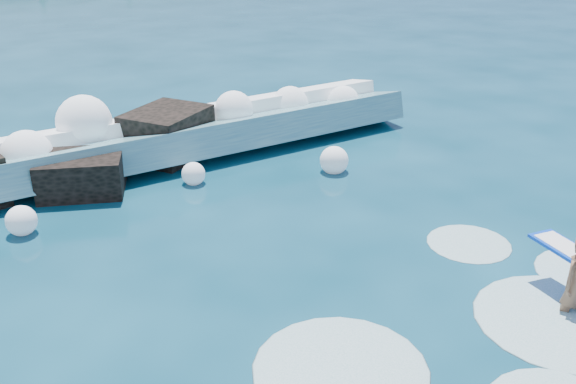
{
  "coord_description": "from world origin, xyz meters",
  "views": [
    {
      "loc": [
        -4.59,
        -7.59,
        6.25
      ],
      "look_at": [
        1.5,
        2.0,
        1.2
      ],
      "focal_mm": 40.0,
      "sensor_mm": 36.0,
      "label": 1
    }
  ],
  "objects": [
    {
      "name": "rock_cluster",
      "position": [
        -1.57,
        7.72,
        0.48
      ],
      "size": [
        8.49,
        3.57,
        1.51
      ],
      "color": "black",
      "rests_on": "ground"
    },
    {
      "name": "breaking_wave",
      "position": [
        0.45,
        8.01,
        0.49
      ],
      "size": [
        16.43,
        2.63,
        1.42
      ],
      "color": "teal",
      "rests_on": "ground"
    },
    {
      "name": "surf_foam",
      "position": [
        3.21,
        -2.27,
        0.0
      ],
      "size": [
        9.3,
        5.92,
        0.14
      ],
      "color": "silver",
      "rests_on": "ground"
    },
    {
      "name": "wave_spray",
      "position": [
        0.23,
        8.01,
        0.87
      ],
      "size": [
        14.37,
        5.02,
        1.93
      ],
      "color": "white",
      "rests_on": "ground"
    },
    {
      "name": "ground",
      "position": [
        0.0,
        0.0,
        0.0
      ],
      "size": [
        200.0,
        200.0,
        0.0
      ],
      "primitive_type": "plane",
      "color": "#083243",
      "rests_on": "ground"
    }
  ]
}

